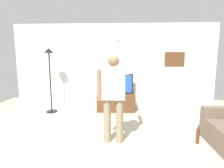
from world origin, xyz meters
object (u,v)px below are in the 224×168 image
television (116,84)px  person_standing_nearer_lamp (113,94)px  framed_picture (174,59)px  tv_stand (116,102)px  beverage_bottle (198,136)px  floor_lamp (50,67)px  wall_clock (116,37)px

television → person_standing_nearer_lamp: person_standing_nearer_lamp is taller
television → framed_picture: size_ratio=1.71×
tv_stand → beverage_bottle: tv_stand is taller
tv_stand → floor_lamp: floor_lamp is taller
floor_lamp → wall_clock: bearing=15.3°
television → wall_clock: wall_clock is taller
television → framed_picture: 1.99m
framed_picture → beverage_bottle: (-0.19, -2.36, -1.44)m
framed_picture → person_standing_nearer_lamp: (-1.82, -2.35, -0.63)m
television → floor_lamp: (-1.95, -0.29, 0.53)m
wall_clock → tv_stand: bearing=-90.0°
television → floor_lamp: bearing=-171.6°
framed_picture → beverage_bottle: framed_picture is taller
tv_stand → television: size_ratio=1.10×
floor_lamp → beverage_bottle: bearing=-26.9°
person_standing_nearer_lamp → floor_lamp: bearing=137.2°
beverage_bottle → floor_lamp: bearing=153.1°
television → framed_picture: bearing=7.8°
floor_lamp → framed_picture: bearing=8.1°
tv_stand → floor_lamp: bearing=-172.9°
tv_stand → floor_lamp: size_ratio=0.59×
television → wall_clock: bearing=90.0°
floor_lamp → tv_stand: bearing=7.1°
tv_stand → floor_lamp: (-1.95, -0.24, 1.10)m
television → framed_picture: (1.82, 0.25, 0.76)m
beverage_bottle → person_standing_nearer_lamp: bearing=179.7°
wall_clock → framed_picture: (1.82, 0.00, -0.69)m
floor_lamp → beverage_bottle: floor_lamp is taller
framed_picture → person_standing_nearer_lamp: size_ratio=0.36×
wall_clock → framed_picture: bearing=0.2°
framed_picture → floor_lamp: (-3.78, -0.54, -0.23)m
framed_picture → person_standing_nearer_lamp: bearing=-127.7°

